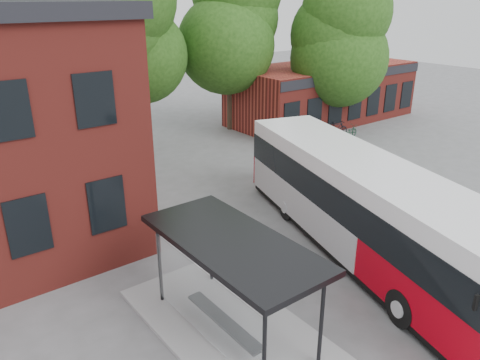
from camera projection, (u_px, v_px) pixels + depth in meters
ground at (319, 263)px, 16.20m from camera, size 100.00×100.00×0.00m
shop_row at (323, 93)px, 34.29m from camera, size 14.00×6.20×4.00m
bus_shelter at (233, 287)px, 12.38m from camera, size 3.60×7.00×2.90m
bike_rail at (305, 143)px, 28.76m from camera, size 5.20×0.10×0.38m
tree_1 at (124, 59)px, 27.38m from camera, size 7.92×7.92×10.40m
tree_2 at (230, 47)px, 30.50m from camera, size 7.92×7.92×11.00m
tree_3 at (327, 61)px, 30.71m from camera, size 7.04×7.04×9.28m
city_bus at (363, 209)px, 16.34m from camera, size 6.63×13.71×3.42m
bicycle_0 at (279, 150)px, 26.47m from camera, size 1.91×0.77×0.98m
bicycle_1 at (275, 140)px, 28.18m from camera, size 1.84×0.67×1.08m
bicycle_2 at (288, 138)px, 28.79m from camera, size 1.96×1.24×0.97m
bicycle_3 at (293, 141)px, 28.23m from camera, size 1.54×0.87×0.89m
bicycle_4 at (307, 137)px, 28.96m from camera, size 1.97×1.16×0.98m
bicycle_5 at (300, 133)px, 29.66m from camera, size 1.77×0.70×1.03m
bicycle_6 at (325, 130)px, 30.43m from camera, size 1.82×0.67×0.95m
bicycle_7 at (337, 129)px, 30.39m from camera, size 1.84×0.75×1.07m
bicycle_extra_0 at (350, 132)px, 30.29m from camera, size 1.66×0.86×0.83m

